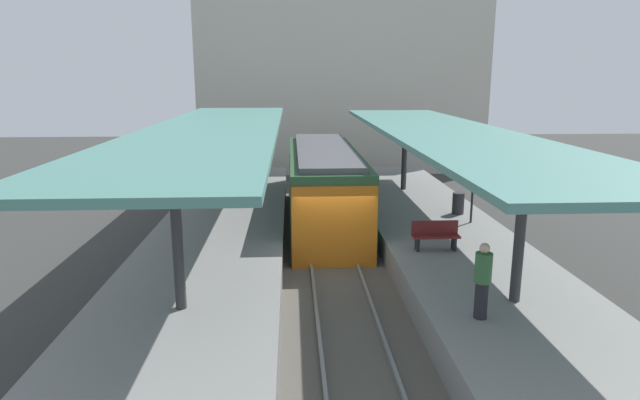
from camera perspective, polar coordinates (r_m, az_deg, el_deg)
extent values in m
plane|color=#383835|center=(17.41, 1.43, -7.40)|extent=(80.00, 80.00, 0.00)
cube|color=gray|center=(17.37, -11.22, -5.95)|extent=(4.40, 28.00, 1.00)
cube|color=gray|center=(17.93, 13.70, -5.47)|extent=(4.40, 28.00, 1.00)
cube|color=#59544C|center=(17.37, 1.44, -7.09)|extent=(3.20, 28.00, 0.20)
cube|color=slate|center=(17.27, -0.96, -6.61)|extent=(0.08, 28.00, 0.14)
cube|color=slate|center=(17.38, 3.82, -6.51)|extent=(0.08, 28.00, 0.14)
cube|color=#2D5633|center=(21.76, 0.43, 1.28)|extent=(2.70, 10.60, 2.90)
cube|color=orange|center=(16.62, 1.55, -2.95)|extent=(2.65, 0.08, 2.60)
cube|color=black|center=(21.65, -3.19, 2.15)|extent=(0.04, 9.75, 0.76)
cube|color=black|center=(21.81, 4.03, 2.22)|extent=(0.04, 9.75, 0.76)
cube|color=#515156|center=(21.50, 0.44, 5.33)|extent=(2.16, 10.07, 0.20)
cylinder|color=#333335|center=(12.13, -14.85, -3.79)|extent=(0.24, 0.24, 3.30)
cylinder|color=#333335|center=(24.34, -8.95, 4.77)|extent=(0.24, 0.24, 3.30)
cube|color=slate|center=(17.92, -11.15, 7.37)|extent=(4.18, 21.00, 0.16)
cylinder|color=#333335|center=(12.94, 20.34, -3.46)|extent=(0.24, 0.24, 3.16)
cylinder|color=#333335|center=(24.75, 8.90, 4.74)|extent=(0.24, 0.24, 3.16)
cube|color=slate|center=(18.48, 13.08, 6.99)|extent=(4.18, 21.00, 0.16)
cube|color=black|center=(16.29, 10.22, -4.60)|extent=(0.08, 0.32, 0.40)
cube|color=black|center=(16.57, 13.94, -4.47)|extent=(0.08, 0.32, 0.40)
cube|color=maroon|center=(16.35, 12.14, -3.77)|extent=(1.40, 0.40, 0.06)
cube|color=maroon|center=(16.46, 12.01, -2.82)|extent=(1.40, 0.06, 0.40)
cylinder|color=#262628|center=(19.59, 15.81, 0.82)|extent=(0.08, 0.08, 2.20)
cube|color=navy|center=(19.42, 15.98, 3.56)|extent=(0.90, 0.06, 0.32)
cylinder|color=#2D2D30|center=(20.87, 14.38, -0.34)|extent=(0.44, 0.44, 0.80)
cylinder|color=#232328|center=(12.17, 16.64, -10.09)|extent=(0.28, 0.28, 0.81)
cylinder|color=#386B3D|center=(11.91, 16.87, -6.86)|extent=(0.36, 0.36, 0.64)
sphere|color=beige|center=(11.77, 17.00, -4.88)|extent=(0.22, 0.22, 0.22)
cylinder|color=#386B3D|center=(23.37, -10.27, 1.40)|extent=(0.28, 0.28, 0.91)
cylinder|color=#7A337A|center=(23.23, -10.35, 3.31)|extent=(0.36, 0.36, 0.68)
sphere|color=tan|center=(23.16, -10.40, 4.40)|extent=(0.22, 0.22, 0.22)
cylinder|color=maroon|center=(21.64, -10.06, 0.41)|extent=(0.28, 0.28, 0.86)
cylinder|color=#232328|center=(21.50, -10.13, 2.25)|extent=(0.36, 0.36, 0.56)
sphere|color=beige|center=(21.43, -10.17, 3.28)|extent=(0.22, 0.22, 0.22)
cube|color=beige|center=(36.42, 2.17, 12.08)|extent=(18.00, 6.00, 11.00)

